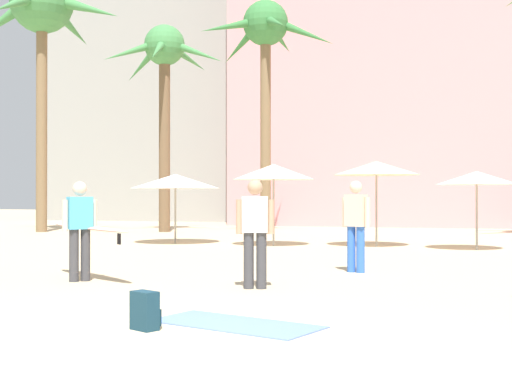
{
  "coord_description": "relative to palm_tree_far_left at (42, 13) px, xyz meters",
  "views": [
    {
      "loc": [
        3.0,
        -5.92,
        1.45
      ],
      "look_at": [
        -0.16,
        5.12,
        1.52
      ],
      "focal_mm": 48.88,
      "sensor_mm": 36.0,
      "label": 1
    }
  ],
  "objects": [
    {
      "name": "cafe_umbrella_4",
      "position": [
        11.06,
        -5.17,
        -6.72
      ],
      "size": [
        2.37,
        2.37,
        2.38
      ],
      "color": "gray",
      "rests_on": "ground"
    },
    {
      "name": "backpack",
      "position": [
        12.9,
        -17.83,
        -8.68
      ],
      "size": [
        0.35,
        0.33,
        0.42
      ],
      "rotation": [
        0.0,
        0.0,
        1.11
      ],
      "color": "#183747",
      "rests_on": "ground"
    },
    {
      "name": "person_far_left",
      "position": [
        13.11,
        -14.28,
        -7.94
      ],
      "size": [
        0.61,
        0.3,
        1.71
      ],
      "rotation": [
        0.0,
        0.0,
        1.79
      ],
      "color": "#3D3D42",
      "rests_on": "ground"
    },
    {
      "name": "cafe_umbrella_2",
      "position": [
        13.97,
        -4.66,
        -6.63
      ],
      "size": [
        2.47,
        2.47,
        2.45
      ],
      "color": "gray",
      "rests_on": "ground"
    },
    {
      "name": "palm_tree_center",
      "position": [
        9.02,
        1.47,
        -1.39
      ],
      "size": [
        5.05,
        5.37,
        9.11
      ],
      "color": "brown",
      "rests_on": "ground"
    },
    {
      "name": "ground",
      "position": [
        13.12,
        -18.82,
        -8.88
      ],
      "size": [
        120.0,
        120.0,
        0.0
      ],
      "primitive_type": "plane",
      "color": "#C6B28C"
    },
    {
      "name": "cafe_umbrella_0",
      "position": [
        7.89,
        -4.93,
        -6.97
      ],
      "size": [
        2.74,
        2.74,
        2.13
      ],
      "color": "gray",
      "rests_on": "ground"
    },
    {
      "name": "cafe_umbrella_5",
      "position": [
        16.69,
        -5.12,
        -6.94
      ],
      "size": [
        2.15,
        2.15,
        2.12
      ],
      "color": "gray",
      "rests_on": "ground"
    },
    {
      "name": "beach_towel",
      "position": [
        13.74,
        -17.26,
        -8.87
      ],
      "size": [
        2.13,
        1.46,
        0.01
      ],
      "primitive_type": "cube",
      "rotation": [
        0.0,
        0.0,
        -0.33
      ],
      "color": "#6684E0",
      "rests_on": "ground"
    },
    {
      "name": "hotel_pink",
      "position": [
        17.62,
        12.94,
        0.38
      ],
      "size": [
        24.56,
        10.4,
        18.52
      ],
      "primitive_type": "cube",
      "color": "pink",
      "rests_on": "ground"
    },
    {
      "name": "person_near_left",
      "position": [
        9.99,
        -14.06,
        -7.96
      ],
      "size": [
        2.47,
        1.87,
        1.7
      ],
      "rotation": [
        0.0,
        0.0,
        2.4
      ],
      "color": "#3D3D42",
      "rests_on": "ground"
    },
    {
      "name": "person_far_right",
      "position": [
        14.31,
        -11.52,
        -7.92
      ],
      "size": [
        0.59,
        0.36,
        1.74
      ],
      "rotation": [
        0.0,
        0.0,
        4.31
      ],
      "color": "blue",
      "rests_on": "ground"
    },
    {
      "name": "palm_tree_left",
      "position": [
        4.77,
        1.4,
        -2.15
      ],
      "size": [
        4.9,
        5.1,
        8.43
      ],
      "color": "brown",
      "rests_on": "ground"
    },
    {
      "name": "palm_tree_far_left",
      "position": [
        0.0,
        0.0,
        0.0
      ],
      "size": [
        6.98,
        7.07,
        10.64
      ],
      "color": "brown",
      "rests_on": "ground"
    }
  ]
}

